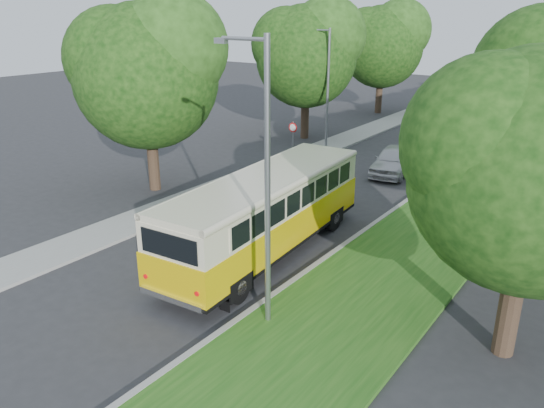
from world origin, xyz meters
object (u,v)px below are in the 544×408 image
Objects in this scene: car_silver at (393,160)px; car_blue at (445,141)px; lamppost_near at (265,178)px; vintage_bus at (266,215)px; car_grey at (483,131)px; car_white at (422,157)px; lamppost_far at (327,85)px.

car_blue is at bearing 75.22° from car_silver.
car_blue is (-2.41, 22.55, -3.69)m from lamppost_near.
car_silver is (-0.39, 12.32, -0.77)m from vintage_bus.
lamppost_near is at bearing -74.16° from car_grey.
lamppost_far is at bearing -169.72° from car_white.
car_white is (6.83, -0.80, -3.41)m from lamppost_far.
lamppost_far reaches higher than car_blue.
car_white is (0.62, 14.01, -0.83)m from vintage_bus.
car_silver is 6.57m from car_blue.
vintage_bus reaches higher than car_blue.
lamppost_far reaches higher than car_silver.
car_silver is 10.66m from car_grey.
vintage_bus is (6.21, -14.81, -2.58)m from lamppost_far.
car_grey is (1.49, 22.82, -0.78)m from vintage_bus.
lamppost_near is 1.71× the size of car_blue.
car_white is at bearing -82.42° from car_grey.
car_blue is 0.86× the size of car_grey.
car_blue is at bearing 85.07° from vintage_bus.
vintage_bus reaches higher than car_silver.
lamppost_near reaches higher than car_blue.
lamppost_near reaches higher than car_grey.
car_silver is at bearing -103.96° from car_white.
car_white is at bearing -92.42° from car_blue.
car_grey is at bearing 46.13° from lamppost_far.
car_white is 4.86m from car_blue.
lamppost_near reaches higher than car_silver.
lamppost_far is 1.74× the size of car_white.
lamppost_far is 1.61× the size of car_blue.
lamppost_near is 16.70m from car_silver.
car_silver is at bearing 87.76° from vintage_bus.
car_silver reaches higher than car_white.
vintage_bus is at bearing -67.25° from lamppost_far.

